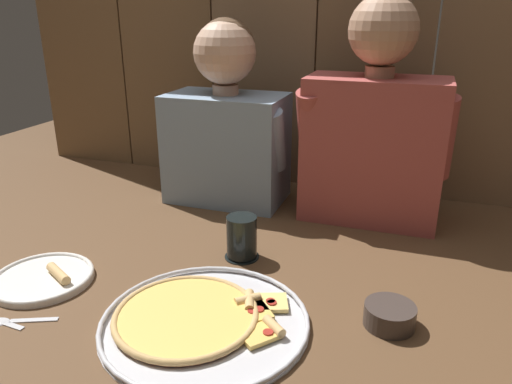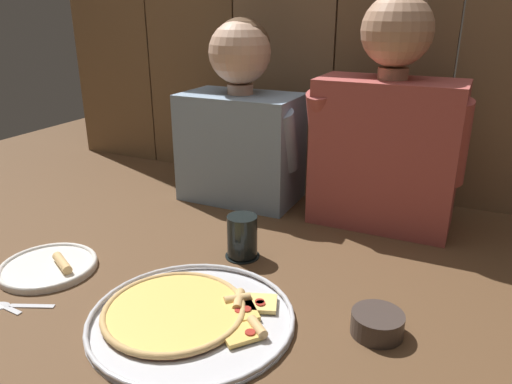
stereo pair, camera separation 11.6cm
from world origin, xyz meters
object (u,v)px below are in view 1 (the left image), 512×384
object	(u,v)px
pizza_tray	(199,318)
diner_left	(226,121)
dipping_bowl	(390,314)
drinking_glass	(242,238)
diner_right	(375,121)
dinner_plate	(43,278)

from	to	relation	value
pizza_tray	diner_left	size ratio (longest dim) A/B	0.74
pizza_tray	dipping_bowl	distance (m)	0.38
pizza_tray	drinking_glass	world-z (taller)	drinking_glass
dipping_bowl	diner_left	world-z (taller)	diner_left
diner_right	dinner_plate	bearing A→B (deg)	-136.53
dipping_bowl	diner_left	bearing A→B (deg)	136.64
diner_left	dipping_bowl	bearing A→B (deg)	-43.36
pizza_tray	diner_right	world-z (taller)	diner_right
dinner_plate	dipping_bowl	xyz separation A→B (m)	(0.77, 0.09, 0.02)
pizza_tray	dipping_bowl	size ratio (longest dim) A/B	4.11
diner_left	drinking_glass	bearing A→B (deg)	-62.77
dinner_plate	diner_right	size ratio (longest dim) A/B	0.36
dipping_bowl	diner_right	bearing A→B (deg)	101.59
dinner_plate	diner_right	world-z (taller)	diner_right
dinner_plate	drinking_glass	world-z (taller)	drinking_glass
dinner_plate	pizza_tray	bearing A→B (deg)	-3.45
pizza_tray	diner_left	world-z (taller)	diner_left
pizza_tray	dinner_plate	xyz separation A→B (m)	(-0.41, 0.02, -0.00)
dinner_plate	diner_left	size ratio (longest dim) A/B	0.40
dinner_plate	diner_left	world-z (taller)	diner_left
diner_right	diner_left	bearing A→B (deg)	179.95
diner_left	diner_right	bearing A→B (deg)	-0.05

